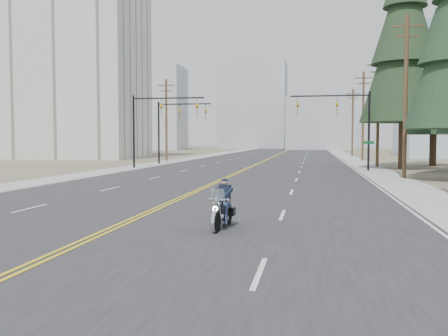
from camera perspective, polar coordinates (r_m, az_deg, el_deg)
name	(u,v)px	position (r m, az deg, el deg)	size (l,w,h in m)	color
ground_plane	(108,231)	(15.57, -13.08, -7.04)	(400.00, 400.00, 0.00)	#776D56
road	(276,156)	(84.34, 5.93, 1.39)	(20.00, 200.00, 0.01)	#303033
sidewalk_left	(209,155)	(85.94, -1.74, 1.44)	(3.00, 200.00, 0.01)	#A5A5A0
sidewalk_right	(346,156)	(84.30, 13.75, 1.32)	(3.00, 200.00, 0.01)	#A5A5A0
traffic_mast_left	(154,117)	(48.52, -8.04, 5.82)	(7.10, 0.26, 7.00)	black
traffic_mast_right	(346,115)	(46.23, 13.74, 5.88)	(7.10, 0.26, 7.00)	black
traffic_mast_far	(173,121)	(56.26, -5.83, 5.41)	(6.10, 0.26, 7.00)	black
street_sign	(369,151)	(44.35, 16.21, 1.91)	(0.90, 0.06, 2.62)	black
utility_pole_b	(406,94)	(37.78, 20.05, 7.97)	(2.20, 0.30, 11.50)	brown
utility_pole_c	(378,110)	(52.56, 17.19, 6.37)	(2.20, 0.30, 11.00)	brown
utility_pole_d	(363,115)	(67.47, 15.61, 5.90)	(2.20, 0.30, 11.50)	brown
utility_pole_e	(353,121)	(84.38, 14.49, 5.20)	(2.20, 0.30, 11.00)	brown
utility_pole_left	(166,118)	(64.85, -6.61, 5.66)	(2.20, 0.30, 10.50)	brown
apartment_block	(78,56)	(77.98, -16.36, 12.18)	(18.00, 14.00, 30.00)	silver
haze_bldg_a	(157,109)	(135.70, -7.63, 6.74)	(14.00, 12.00, 22.00)	#B7BCC6
haze_bldg_b	(320,124)	(139.16, 10.89, 4.97)	(18.00, 14.00, 14.00)	#ADB2B7
haze_bldg_d	(253,106)	(155.47, 3.38, 7.06)	(20.00, 15.00, 26.00)	#ADB2B7
haze_bldg_e	(373,129)	(165.20, 16.68, 4.27)	(14.00, 14.00, 12.00)	#B7BCC6
haze_bldg_f	(125,122)	(154.69, -11.25, 5.16)	(12.00, 12.00, 16.00)	#ADB2B7
motorcyclist	(222,204)	(15.41, -0.20, -4.14)	(0.85, 1.99, 1.56)	black
conifer_tall	(404,33)	(50.23, 19.93, 14.33)	(7.87, 7.87, 21.87)	#382619
conifer_far	(435,75)	(56.98, 22.93, 9.75)	(6.14, 6.14, 16.45)	#382619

